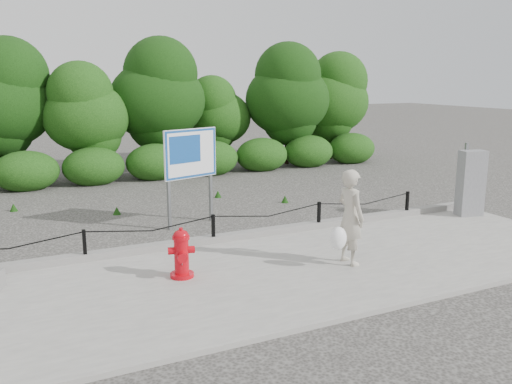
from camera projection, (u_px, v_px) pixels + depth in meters
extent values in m
plane|color=#2D2B28|center=(214.00, 247.00, 10.94)|extent=(90.00, 90.00, 0.00)
cube|color=gray|center=(257.00, 277.00, 9.18)|extent=(14.00, 4.00, 0.08)
cube|color=slate|center=(213.00, 239.00, 10.95)|extent=(14.00, 0.22, 0.14)
cube|color=black|center=(85.00, 246.00, 9.79)|extent=(0.06, 0.06, 0.60)
cube|color=black|center=(213.00, 229.00, 10.86)|extent=(0.06, 0.06, 0.60)
cube|color=black|center=(319.00, 215.00, 11.93)|extent=(0.06, 0.06, 0.60)
cube|color=black|center=(407.00, 204.00, 13.01)|extent=(0.06, 0.06, 0.60)
cylinder|color=black|center=(8.00, 243.00, 9.21)|extent=(2.50, 0.02, 0.02)
cylinder|color=black|center=(152.00, 226.00, 10.28)|extent=(2.50, 0.02, 0.02)
cylinder|color=black|center=(269.00, 212.00, 11.35)|extent=(2.50, 0.02, 0.02)
cylinder|color=black|center=(365.00, 200.00, 12.42)|extent=(2.50, 0.02, 0.02)
cylinder|color=black|center=(5.00, 147.00, 17.46)|extent=(0.18, 0.18, 2.25)
ellipsoid|color=#1F5112|center=(0.00, 98.00, 17.13)|extent=(3.33, 2.88, 3.60)
cylinder|color=black|center=(89.00, 152.00, 17.87)|extent=(0.18, 0.18, 1.88)
ellipsoid|color=#1F5112|center=(86.00, 111.00, 17.60)|extent=(2.78, 2.41, 3.01)
cylinder|color=black|center=(159.00, 140.00, 19.25)|extent=(0.18, 0.18, 2.31)
ellipsoid|color=#1F5112|center=(157.00, 94.00, 18.91)|extent=(3.41, 2.95, 3.69)
cylinder|color=black|center=(220.00, 144.00, 20.74)|extent=(0.18, 0.18, 1.66)
ellipsoid|color=#1F5112|center=(219.00, 113.00, 20.50)|extent=(2.46, 2.13, 2.66)
cylinder|color=black|center=(287.00, 135.00, 21.05)|extent=(0.18, 0.18, 2.27)
ellipsoid|color=#1F5112|center=(288.00, 94.00, 20.71)|extent=(3.35, 2.90, 3.63)
cylinder|color=black|center=(331.00, 133.00, 22.40)|extent=(0.18, 0.18, 2.12)
ellipsoid|color=#1F5112|center=(332.00, 97.00, 22.09)|extent=(3.14, 2.72, 3.40)
cylinder|color=#BA0711|center=(182.00, 275.00, 9.10)|extent=(0.48, 0.48, 0.07)
cylinder|color=#BA0711|center=(182.00, 256.00, 9.03)|extent=(0.29, 0.29, 0.60)
cylinder|color=#BA0711|center=(181.00, 237.00, 8.96)|extent=(0.35, 0.35, 0.06)
ellipsoid|color=#BA0711|center=(181.00, 235.00, 8.95)|extent=(0.31, 0.31, 0.19)
cylinder|color=#BA0711|center=(181.00, 229.00, 8.93)|extent=(0.08, 0.08, 0.06)
cylinder|color=#BA0711|center=(171.00, 251.00, 8.97)|extent=(0.14, 0.14, 0.12)
cylinder|color=#BA0711|center=(191.00, 249.00, 9.04)|extent=(0.14, 0.14, 0.12)
cylinder|color=#BA0711|center=(182.00, 257.00, 8.85)|extent=(0.19, 0.17, 0.17)
cylinder|color=slate|center=(182.00, 262.00, 8.90)|extent=(0.01, 0.06, 0.13)
imported|color=#AFA896|center=(350.00, 217.00, 9.59)|extent=(0.45, 0.65, 1.72)
ellipsoid|color=white|center=(338.00, 238.00, 9.37)|extent=(0.31, 0.24, 0.41)
cube|color=gray|center=(471.00, 183.00, 12.97)|extent=(0.66, 0.48, 1.58)
cube|color=slate|center=(464.00, 178.00, 13.15)|extent=(0.08, 0.08, 1.74)
cube|color=slate|center=(168.00, 181.00, 11.96)|extent=(0.08, 0.08, 2.23)
cube|color=slate|center=(210.00, 174.00, 12.73)|extent=(0.08, 0.08, 2.23)
cube|color=white|center=(191.00, 153.00, 12.20)|extent=(1.35, 0.44, 1.12)
cube|color=#144793|center=(191.00, 154.00, 12.18)|extent=(1.31, 0.39, 1.08)
cube|color=#144793|center=(185.00, 149.00, 12.04)|extent=(0.80, 0.24, 0.61)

